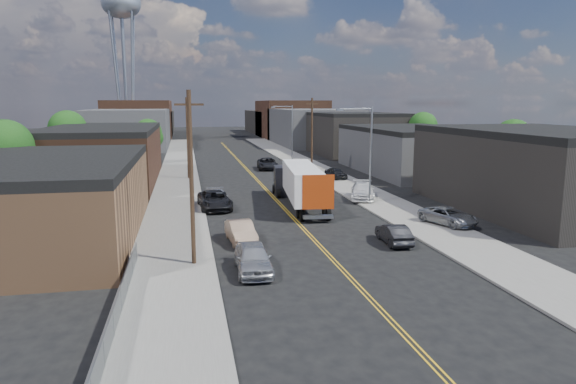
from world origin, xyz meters
name	(u,v)px	position (x,y,z in m)	size (l,w,h in m)	color
ground	(242,164)	(0.00, 60.00, 0.00)	(260.00, 260.00, 0.00)	black
centerline	(255,177)	(0.00, 45.00, 0.01)	(0.32, 120.00, 0.01)	gold
sidewalk_left	(178,179)	(-9.50, 45.00, 0.07)	(5.00, 140.00, 0.15)	slate
sidewalk_right	(327,175)	(9.50, 45.00, 0.07)	(5.00, 140.00, 0.15)	slate
warehouse_tan	(45,199)	(-18.00, 18.00, 2.80)	(12.00, 22.00, 5.60)	brown
warehouse_brown	(103,155)	(-18.00, 44.00, 3.30)	(12.00, 26.00, 6.60)	#462A1C
industrial_right_a	(543,170)	(21.99, 20.00, 3.55)	(14.00, 22.00, 7.10)	black
industrial_right_b	(414,150)	(22.00, 46.00, 3.05)	(14.00, 24.00, 6.10)	#3A3A3D
industrial_right_c	(353,133)	(22.00, 72.00, 3.80)	(14.00, 22.00, 7.60)	black
skyline_left_a	(130,129)	(-20.00, 95.00, 4.00)	(16.00, 30.00, 8.00)	#3A3A3D
skyline_right_a	(312,127)	(20.00, 95.00, 4.00)	(16.00, 30.00, 8.00)	#3A3A3D
skyline_left_b	(139,120)	(-20.00, 120.00, 5.00)	(16.00, 26.00, 10.00)	#462A1C
skyline_right_b	(290,119)	(20.00, 120.00, 5.00)	(16.00, 26.00, 10.00)	#462A1C
skyline_left_c	(145,123)	(-20.00, 140.00, 3.50)	(16.00, 40.00, 7.00)	black
skyline_right_c	(278,122)	(20.00, 140.00, 3.50)	(16.00, 40.00, 7.00)	black
water_tower	(121,10)	(-22.00, 110.00, 30.65)	(9.00, 9.00, 36.90)	gray
streetlight_near	(367,148)	(7.60, 25.00, 5.33)	(3.39, 0.25, 9.00)	gray
streetlight_far	(290,129)	(7.60, 60.00, 5.33)	(3.39, 0.25, 9.00)	gray
utility_pole_left_near	(191,178)	(-8.20, 10.00, 5.14)	(1.60, 0.26, 10.00)	black
utility_pole_left_far	(188,138)	(-8.20, 45.00, 5.14)	(1.60, 0.26, 10.00)	black
utility_pole_right	(312,135)	(8.20, 48.00, 5.14)	(1.60, 0.26, 10.00)	black
chainlink_fence	(121,301)	(-11.50, 3.50, 0.66)	(0.05, 16.00, 1.22)	slate
tree_left_near	(7,150)	(-23.94, 30.00, 5.18)	(4.85, 4.76, 7.91)	black
tree_left_mid	(68,132)	(-23.94, 55.00, 5.48)	(5.10, 5.04, 8.37)	black
tree_left_far	(149,135)	(-13.94, 62.00, 4.57)	(4.35, 4.20, 6.97)	black
tree_right_near	(513,141)	(30.06, 36.00, 4.87)	(4.60, 4.48, 7.44)	black
tree_right_far	(423,129)	(30.06, 60.00, 5.18)	(4.85, 4.76, 7.91)	black
semi_truck	(298,182)	(1.50, 26.07, 2.18)	(3.68, 14.87, 3.83)	silver
car_left_a	(253,258)	(-5.00, 8.16, 0.81)	(1.92, 4.77, 1.63)	#A7A9AD
car_left_b	(241,232)	(-5.00, 14.49, 0.73)	(1.55, 4.44, 1.46)	#896E59
car_left_c	(215,200)	(-6.10, 26.00, 0.80)	(2.67, 5.78, 1.61)	black
car_left_d	(218,197)	(-5.68, 28.01, 0.67)	(1.87, 4.61, 1.34)	#B2B4B7
car_right_oncoming	(394,234)	(5.00, 12.22, 0.66)	(1.40, 4.02, 1.32)	black
car_right_lot_a	(448,216)	(11.00, 16.00, 0.81)	(2.18, 4.72, 1.31)	#9A9D9F
car_right_lot_b	(363,191)	(8.20, 27.50, 0.92)	(2.17, 5.34, 1.55)	silver
car_right_lot_c	(336,173)	(9.54, 41.03, 0.82)	(1.58, 3.93, 1.34)	black
car_ahead_truck	(267,164)	(2.87, 52.66, 0.80)	(2.67, 5.79, 1.61)	black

